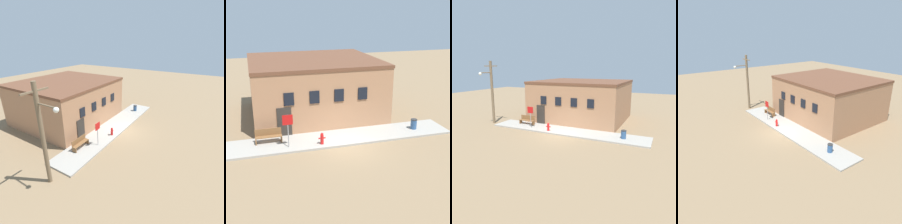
# 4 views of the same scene
# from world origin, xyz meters

# --- Properties ---
(ground_plane) EXTENTS (80.00, 80.00, 0.00)m
(ground_plane) POSITION_xyz_m (0.00, 0.00, 0.00)
(ground_plane) COLOR #846B4C
(sidewalk) EXTENTS (16.03, 2.72, 0.15)m
(sidewalk) POSITION_xyz_m (0.00, 1.36, 0.07)
(sidewalk) COLOR #9E998E
(sidewalk) RESTS_ON ground
(brick_building) EXTENTS (10.35, 9.39, 4.73)m
(brick_building) POSITION_xyz_m (-0.61, 7.35, 2.37)
(brick_building) COLOR #A87551
(brick_building) RESTS_ON ground
(fire_hydrant) EXTENTS (0.47, 0.22, 0.80)m
(fire_hydrant) POSITION_xyz_m (-1.52, 0.55, 0.55)
(fire_hydrant) COLOR red
(fire_hydrant) RESTS_ON sidewalk
(stop_sign) EXTENTS (0.66, 0.06, 2.21)m
(stop_sign) POSITION_xyz_m (-3.70, 0.71, 1.69)
(stop_sign) COLOR gray
(stop_sign) RESTS_ON sidewalk
(bench) EXTENTS (1.76, 0.44, 0.94)m
(bench) POSITION_xyz_m (-4.89, 1.80, 0.61)
(bench) COLOR brown
(bench) RESTS_ON sidewalk
(trash_bin) EXTENTS (0.46, 0.46, 0.76)m
(trash_bin) POSITION_xyz_m (5.65, 1.28, 0.53)
(trash_bin) COLOR #2D517F
(trash_bin) RESTS_ON sidewalk
(utility_pole) EXTENTS (1.80, 1.85, 7.00)m
(utility_pole) POSITION_xyz_m (-8.96, 0.90, 3.75)
(utility_pole) COLOR brown
(utility_pole) RESTS_ON ground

